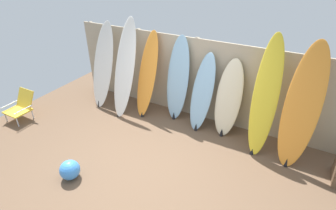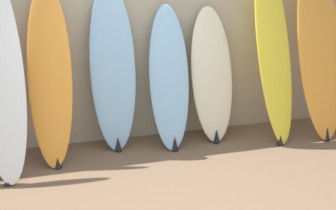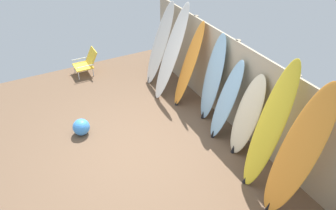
{
  "view_description": "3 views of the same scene",
  "coord_description": "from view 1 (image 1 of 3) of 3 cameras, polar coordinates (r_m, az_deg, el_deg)",
  "views": [
    {
      "loc": [
        2.0,
        -2.86,
        3.31
      ],
      "look_at": [
        -0.08,
        0.95,
        0.75
      ],
      "focal_mm": 28.0,
      "sensor_mm": 36.0,
      "label": 1
    },
    {
      "loc": [
        -1.13,
        -3.26,
        2.12
      ],
      "look_at": [
        -0.01,
        0.51,
        0.86
      ],
      "focal_mm": 50.0,
      "sensor_mm": 36.0,
      "label": 2
    },
    {
      "loc": [
        4.29,
        -1.68,
        4.23
      ],
      "look_at": [
        0.22,
        0.48,
        1.01
      ],
      "focal_mm": 35.0,
      "sensor_mm": 36.0,
      "label": 3
    }
  ],
  "objects": [
    {
      "name": "surfboard_white_1",
      "position": [
        5.97,
        -9.38,
        7.83
      ],
      "size": [
        0.55,
        0.93,
        2.12
      ],
      "color": "white",
      "rests_on": "ground"
    },
    {
      "name": "beach_chair",
      "position": [
        6.74,
        -29.35,
        -0.07
      ],
      "size": [
        0.5,
        0.58,
        0.63
      ],
      "rotation": [
        0.0,
        0.0,
        -0.22
      ],
      "color": "silver",
      "rests_on": "ground"
    },
    {
      "name": "surfboard_skyblue_4",
      "position": [
        5.42,
        7.45,
        2.53
      ],
      "size": [
        0.51,
        0.6,
        1.61
      ],
      "color": "#8CB7D6",
      "rests_on": "ground"
    },
    {
      "name": "surfboard_cream_5",
      "position": [
        5.34,
        13.04,
        1.27
      ],
      "size": [
        0.51,
        0.49,
        1.57
      ],
      "color": "beige",
      "rests_on": "ground"
    },
    {
      "name": "ground",
      "position": [
        4.81,
        -4.71,
        -13.12
      ],
      "size": [
        7.68,
        7.68,
        0.0
      ],
      "primitive_type": "plane",
      "color": "brown"
    },
    {
      "name": "fence_back",
      "position": [
        5.79,
        5.77,
        5.72
      ],
      "size": [
        6.08,
        0.11,
        1.8
      ],
      "color": "tan",
      "rests_on": "ground"
    },
    {
      "name": "surfboard_skyblue_3",
      "position": [
        5.67,
        2.12,
        5.52
      ],
      "size": [
        0.52,
        0.41,
        1.86
      ],
      "color": "#8CB7D6",
      "rests_on": "ground"
    },
    {
      "name": "beach_ball",
      "position": [
        4.78,
        -20.6,
        -13.07
      ],
      "size": [
        0.33,
        0.33,
        0.33
      ],
      "primitive_type": "sphere",
      "color": "#3F8CE5",
      "rests_on": "ground"
    },
    {
      "name": "surfboard_white_0",
      "position": [
        6.47,
        -13.97,
        8.28
      ],
      "size": [
        0.57,
        0.79,
        1.95
      ],
      "color": "white",
      "rests_on": "ground"
    },
    {
      "name": "surfboard_yellow_6",
      "position": [
        4.94,
        20.44,
        1.57
      ],
      "size": [
        0.53,
        0.77,
        2.17
      ],
      "color": "yellow",
      "rests_on": "ground"
    },
    {
      "name": "surfboard_orange_7",
      "position": [
        4.91,
        27.19,
        -0.43
      ],
      "size": [
        0.59,
        0.76,
        2.14
      ],
      "color": "orange",
      "rests_on": "ground"
    },
    {
      "name": "surfboard_orange_2",
      "position": [
        5.86,
        -4.56,
        6.44
      ],
      "size": [
        0.52,
        0.71,
        1.88
      ],
      "color": "orange",
      "rests_on": "ground"
    }
  ]
}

